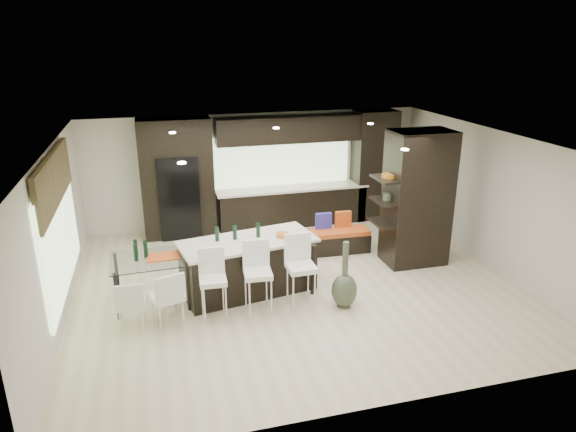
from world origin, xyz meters
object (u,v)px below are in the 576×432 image
object	(u,v)px
kitchen_island	(248,266)
floor_vase	(345,275)
bench	(339,241)
stool_left	(214,292)
chair_far	(131,306)
stool_mid	(258,286)
stool_right	(301,280)
chair_near	(167,300)
dining_table	(165,279)
chair_end	(233,271)

from	to	relation	value
kitchen_island	floor_vase	distance (m)	1.76
bench	floor_vase	bearing A→B (deg)	-105.64
stool_left	chair_far	distance (m)	1.28
stool_left	bench	bearing A→B (deg)	38.51
stool_mid	bench	xyz separation A→B (m)	(2.21, 2.11, -0.26)
stool_left	floor_vase	size ratio (longest dim) A/B	0.81
stool_right	chair_far	world-z (taller)	stool_right
kitchen_island	chair_far	xyz separation A→B (m)	(-2.01, -0.79, -0.10)
stool_right	chair_near	world-z (taller)	stool_right
stool_mid	bench	distance (m)	3.07
floor_vase	chair_far	bearing A→B (deg)	176.84
dining_table	stool_right	bearing A→B (deg)	-23.26
stool_mid	chair_far	world-z (taller)	stool_mid
stool_left	stool_mid	distance (m)	0.73
stool_mid	stool_left	bearing A→B (deg)	-176.40
bench	dining_table	xyz separation A→B (m)	(-3.68, -1.28, 0.17)
stool_left	stool_right	xyz separation A→B (m)	(1.46, -0.02, 0.04)
stool_mid	dining_table	size ratio (longest dim) A/B	0.58
kitchen_island	stool_right	bearing A→B (deg)	-59.21
chair_near	chair_end	world-z (taller)	chair_near
stool_mid	dining_table	distance (m)	1.69
floor_vase	chair_end	bearing A→B (deg)	150.87
stool_mid	dining_table	world-z (taller)	stool_mid
stool_mid	chair_far	distance (m)	2.02
bench	kitchen_island	bearing A→B (deg)	-147.27
floor_vase	chair_end	world-z (taller)	floor_vase
kitchen_island	stool_mid	bearing A→B (deg)	-100.22
kitchen_island	stool_left	distance (m)	1.10
stool_left	floor_vase	bearing A→B (deg)	-1.14
stool_mid	chair_far	size ratio (longest dim) A/B	1.26
kitchen_island	dining_table	bearing A→B (deg)	169.95
kitchen_island	chair_far	distance (m)	2.16
stool_mid	chair_near	bearing A→B (deg)	-176.53
stool_mid	bench	bearing A→B (deg)	48.13
stool_mid	chair_near	world-z (taller)	stool_mid
chair_end	chair_far	bearing A→B (deg)	104.04
stool_left	floor_vase	xyz separation A→B (m)	(2.19, -0.16, 0.11)
stool_left	stool_mid	world-z (taller)	stool_mid
bench	dining_table	world-z (taller)	dining_table
dining_table	chair_far	bearing A→B (deg)	-127.14
stool_mid	floor_vase	distance (m)	1.47
stool_mid	floor_vase	size ratio (longest dim) A/B	0.85
chair_far	chair_end	xyz separation A→B (m)	(1.72, 0.79, 0.02)
dining_table	chair_far	world-z (taller)	dining_table
stool_mid	dining_table	bearing A→B (deg)	154.88
stool_left	stool_right	world-z (taller)	stool_right
chair_far	kitchen_island	bearing A→B (deg)	23.36
bench	chair_near	size ratio (longest dim) A/B	1.46
chair_near	stool_left	bearing A→B (deg)	-17.64
stool_right	chair_far	size ratio (longest dim) A/B	1.30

